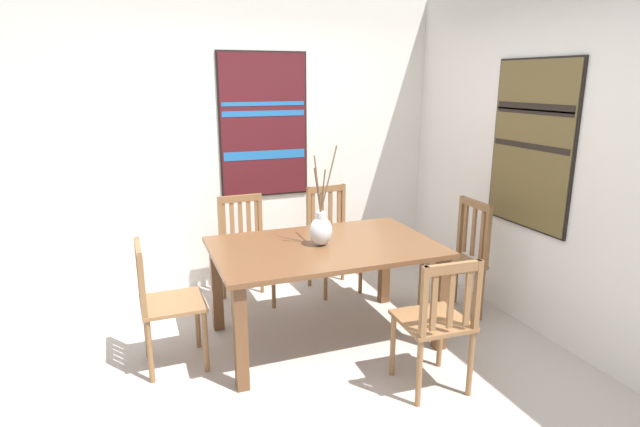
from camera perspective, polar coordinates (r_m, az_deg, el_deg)
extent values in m
cube|color=#B2A89E|center=(3.71, 0.20, -17.22)|extent=(6.40, 6.40, 0.03)
cube|color=silver|center=(4.97, -7.51, 7.68)|extent=(6.40, 0.12, 2.70)
cube|color=silver|center=(4.23, 24.58, 5.27)|extent=(0.12, 6.40, 2.70)
cube|color=brown|center=(3.82, 0.52, -3.73)|extent=(1.64, 1.05, 0.03)
cube|color=brown|center=(3.38, -8.77, -13.45)|extent=(0.08, 0.08, 0.72)
cube|color=brown|center=(3.91, 13.24, -9.62)|extent=(0.08, 0.08, 0.72)
cube|color=brown|center=(4.17, -11.36, -7.93)|extent=(0.08, 0.08, 0.72)
cube|color=brown|center=(4.61, 7.14, -5.51)|extent=(0.08, 0.08, 0.72)
ellipsoid|color=silver|center=(3.77, 0.08, -1.96)|extent=(0.17, 0.15, 0.22)
cylinder|color=silver|center=(3.74, 0.08, -0.18)|extent=(0.08, 0.08, 0.05)
cylinder|color=brown|center=(3.68, 0.33, 2.50)|extent=(0.03, 0.05, 0.32)
cylinder|color=brown|center=(3.70, -0.27, 3.28)|extent=(0.04, 0.05, 0.41)
cylinder|color=brown|center=(3.74, 0.98, 3.86)|extent=(0.16, 0.08, 0.47)
cylinder|color=brown|center=(3.67, -0.26, 2.56)|extent=(0.07, 0.04, 0.33)
cube|color=brown|center=(4.56, -8.09, -4.49)|extent=(0.43, 0.43, 0.03)
cylinder|color=brown|center=(4.52, -5.17, -7.75)|extent=(0.04, 0.04, 0.45)
cylinder|color=brown|center=(4.44, -9.65, -8.35)|extent=(0.04, 0.04, 0.45)
cylinder|color=brown|center=(4.85, -6.46, -6.22)|extent=(0.04, 0.04, 0.45)
cylinder|color=brown|center=(4.77, -10.64, -6.75)|extent=(0.04, 0.04, 0.45)
cube|color=brown|center=(4.70, -6.66, -0.63)|extent=(0.04, 0.04, 0.48)
cube|color=brown|center=(4.62, -10.95, -1.08)|extent=(0.04, 0.04, 0.48)
cube|color=brown|center=(4.61, -8.89, 1.65)|extent=(0.38, 0.04, 0.06)
cube|color=brown|center=(4.70, -6.98, -0.84)|extent=(0.04, 0.02, 0.39)
cube|color=brown|center=(4.68, -7.88, -0.93)|extent=(0.04, 0.02, 0.39)
cube|color=brown|center=(4.66, -8.78, -1.03)|extent=(0.04, 0.02, 0.39)
cube|color=brown|center=(4.65, -9.69, -1.12)|extent=(0.04, 0.02, 0.39)
cube|color=brown|center=(4.63, -10.60, -1.22)|extent=(0.04, 0.02, 0.39)
cube|color=brown|center=(3.71, -15.98, -9.50)|extent=(0.43, 0.43, 0.03)
cylinder|color=brown|center=(3.99, -13.40, -11.30)|extent=(0.04, 0.04, 0.45)
cylinder|color=brown|center=(3.67, -12.54, -13.66)|extent=(0.04, 0.04, 0.45)
cylinder|color=brown|center=(3.97, -18.65, -11.87)|extent=(0.04, 0.04, 0.45)
cylinder|color=brown|center=(3.65, -18.29, -14.30)|extent=(0.04, 0.04, 0.45)
cube|color=brown|center=(3.79, -19.37, -5.61)|extent=(0.04, 0.04, 0.43)
cube|color=brown|center=(3.45, -19.08, -7.59)|extent=(0.04, 0.04, 0.43)
cube|color=brown|center=(3.56, -19.48, -3.81)|extent=(0.04, 0.38, 0.06)
cube|color=brown|center=(3.77, -19.33, -5.97)|extent=(0.02, 0.04, 0.34)
cube|color=brown|center=(3.70, -19.27, -6.36)|extent=(0.02, 0.04, 0.34)
cube|color=brown|center=(3.63, -19.21, -6.78)|extent=(0.02, 0.04, 0.34)
cube|color=brown|center=(3.56, -19.15, -7.20)|extent=(0.02, 0.04, 0.34)
cube|color=brown|center=(3.48, -19.08, -7.65)|extent=(0.02, 0.04, 0.34)
cube|color=brown|center=(4.44, 14.41, -5.34)|extent=(0.42, 0.42, 0.03)
cylinder|color=brown|center=(4.30, 13.58, -9.38)|extent=(0.04, 0.04, 0.45)
cylinder|color=brown|center=(4.57, 11.06, -7.73)|extent=(0.04, 0.04, 0.45)
cylinder|color=brown|center=(4.50, 17.44, -8.55)|extent=(0.04, 0.04, 0.45)
cylinder|color=brown|center=(4.76, 14.80, -7.03)|extent=(0.04, 0.04, 0.45)
cube|color=brown|center=(4.33, 18.05, -2.41)|extent=(0.04, 0.04, 0.51)
cube|color=brown|center=(4.61, 15.30, -1.20)|extent=(0.04, 0.04, 0.51)
cube|color=brown|center=(4.41, 16.85, 1.00)|extent=(0.03, 0.38, 0.06)
cube|color=brown|center=(4.39, 17.51, -2.36)|extent=(0.02, 0.04, 0.42)
cube|color=brown|center=(4.47, 16.62, -1.97)|extent=(0.02, 0.04, 0.42)
cube|color=brown|center=(4.56, 15.77, -1.59)|extent=(0.02, 0.04, 0.42)
cube|color=brown|center=(3.42, 12.33, -11.48)|extent=(0.44, 0.44, 0.03)
cylinder|color=brown|center=(3.59, 8.06, -14.19)|extent=(0.04, 0.04, 0.45)
cylinder|color=brown|center=(3.74, 13.16, -13.13)|extent=(0.04, 0.04, 0.45)
cylinder|color=brown|center=(3.31, 10.91, -16.95)|extent=(0.04, 0.04, 0.45)
cylinder|color=brown|center=(3.48, 16.31, -15.61)|extent=(0.04, 0.04, 0.45)
cube|color=brown|center=(3.09, 11.42, -9.61)|extent=(0.04, 0.04, 0.44)
cube|color=brown|center=(3.27, 17.00, -8.56)|extent=(0.04, 0.04, 0.44)
cube|color=brown|center=(3.10, 14.51, -5.87)|extent=(0.38, 0.05, 0.06)
cube|color=brown|center=(3.12, 12.48, -9.67)|extent=(0.04, 0.02, 0.35)
cube|color=brown|center=(3.18, 14.27, -9.33)|extent=(0.04, 0.02, 0.35)
cube|color=brown|center=(3.24, 16.01, -9.00)|extent=(0.04, 0.02, 0.35)
cube|color=brown|center=(4.81, 1.64, -3.31)|extent=(0.45, 0.45, 0.03)
cylinder|color=brown|center=(4.82, 4.51, -6.30)|extent=(0.04, 0.04, 0.45)
cylinder|color=brown|center=(4.66, 0.62, -6.98)|extent=(0.04, 0.04, 0.45)
cylinder|color=brown|center=(5.11, 2.54, -5.00)|extent=(0.04, 0.04, 0.45)
cylinder|color=brown|center=(4.97, -1.17, -5.59)|extent=(0.04, 0.04, 0.45)
cube|color=brown|center=(4.98, 2.55, 0.45)|extent=(0.04, 0.04, 0.50)
cube|color=brown|center=(4.83, -1.25, 0.01)|extent=(0.04, 0.04, 0.50)
cube|color=brown|center=(4.85, 0.68, 2.75)|extent=(0.38, 0.06, 0.06)
cube|color=brown|center=(4.96, 2.10, 0.23)|extent=(0.04, 0.02, 0.41)
cube|color=brown|center=(4.92, 1.15, 0.12)|extent=(0.04, 0.02, 0.41)
cube|color=brown|center=(4.88, 0.19, 0.01)|extent=(0.04, 0.02, 0.41)
cube|color=brown|center=(4.85, -0.78, -0.11)|extent=(0.04, 0.02, 0.41)
cube|color=black|center=(4.91, -6.27, 9.67)|extent=(0.84, 0.04, 1.34)
cube|color=#471419|center=(4.89, -6.20, 9.65)|extent=(0.81, 0.01, 1.31)
cube|color=#1E60A8|center=(4.92, -6.10, 6.46)|extent=(0.78, 0.00, 0.08)
cube|color=#1E60A8|center=(4.88, -6.22, 10.95)|extent=(0.78, 0.00, 0.05)
cube|color=#1E60A8|center=(4.87, -6.25, 11.98)|extent=(0.78, 0.00, 0.04)
cube|color=black|center=(4.31, 22.43, 7.01)|extent=(0.04, 0.85, 1.29)
cube|color=brown|center=(4.29, 22.22, 7.01)|extent=(0.01, 0.82, 1.26)
cube|color=black|center=(4.26, 22.54, 10.82)|extent=(0.00, 0.79, 0.06)
cube|color=black|center=(4.27, 22.50, 10.36)|extent=(0.00, 0.79, 0.04)
cube|color=black|center=(4.29, 22.16, 6.92)|extent=(0.00, 0.79, 0.04)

